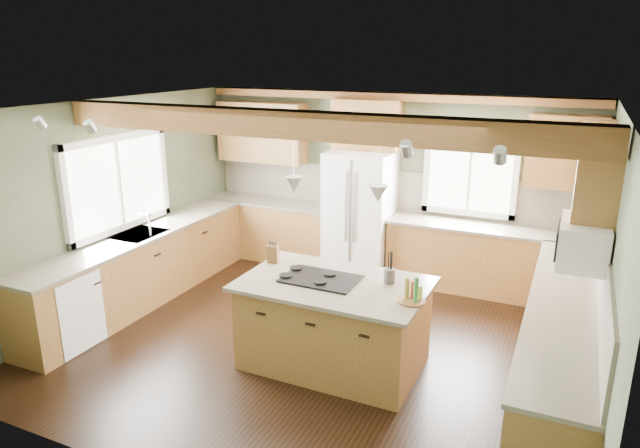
% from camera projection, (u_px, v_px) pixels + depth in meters
% --- Properties ---
extents(floor, '(5.60, 5.60, 0.00)m').
position_uv_depth(floor, '(317.00, 340.00, 6.46)').
color(floor, black).
rests_on(floor, ground).
extents(ceiling, '(5.60, 5.60, 0.00)m').
position_uv_depth(ceiling, '(316.00, 107.00, 5.70)').
color(ceiling, silver).
rests_on(ceiling, wall_back).
extents(wall_back, '(5.60, 0.00, 5.60)m').
position_uv_depth(wall_back, '(389.00, 183.00, 8.26)').
color(wall_back, '#3F4732').
rests_on(wall_back, ground).
extents(wall_left, '(0.00, 5.00, 5.00)m').
position_uv_depth(wall_left, '(115.00, 203.00, 7.19)').
color(wall_left, '#3F4732').
rests_on(wall_left, ground).
extents(wall_right, '(0.00, 5.00, 5.00)m').
position_uv_depth(wall_right, '(607.00, 271.00, 4.97)').
color(wall_right, '#3F4732').
rests_on(wall_right, ground).
extents(ceiling_beam, '(5.55, 0.26, 0.26)m').
position_uv_depth(ceiling_beam, '(299.00, 125.00, 5.41)').
color(ceiling_beam, '#583819').
rests_on(ceiling_beam, ceiling).
extents(soffit_trim, '(5.55, 0.20, 0.10)m').
position_uv_depth(soffit_trim, '(390.00, 97.00, 7.81)').
color(soffit_trim, '#583819').
rests_on(soffit_trim, ceiling).
extents(backsplash_back, '(5.58, 0.03, 0.58)m').
position_uv_depth(backsplash_back, '(388.00, 190.00, 8.27)').
color(backsplash_back, brown).
rests_on(backsplash_back, wall_back).
extents(backsplash_right, '(0.03, 3.70, 0.58)m').
position_uv_depth(backsplash_right, '(604.00, 279.00, 5.05)').
color(backsplash_right, brown).
rests_on(backsplash_right, wall_right).
extents(base_cab_back_left, '(2.02, 0.60, 0.88)m').
position_uv_depth(base_cab_back_left, '(272.00, 230.00, 8.96)').
color(base_cab_back_left, brown).
rests_on(base_cab_back_left, floor).
extents(counter_back_left, '(2.06, 0.64, 0.04)m').
position_uv_depth(counter_back_left, '(271.00, 202.00, 8.82)').
color(counter_back_left, '#494036').
rests_on(counter_back_left, base_cab_back_left).
extents(base_cab_back_right, '(2.62, 0.60, 0.88)m').
position_uv_depth(base_cab_back_right, '(486.00, 261.00, 7.66)').
color(base_cab_back_right, brown).
rests_on(base_cab_back_right, floor).
extents(counter_back_right, '(2.66, 0.64, 0.04)m').
position_uv_depth(counter_back_right, '(489.00, 228.00, 7.52)').
color(counter_back_right, '#494036').
rests_on(counter_back_right, base_cab_back_right).
extents(base_cab_left, '(0.60, 3.70, 0.88)m').
position_uv_depth(base_cab_left, '(143.00, 269.00, 7.37)').
color(base_cab_left, brown).
rests_on(base_cab_left, floor).
extents(counter_left, '(0.64, 3.74, 0.04)m').
position_uv_depth(counter_left, '(140.00, 235.00, 7.23)').
color(counter_left, '#494036').
rests_on(counter_left, base_cab_left).
extents(base_cab_right, '(0.60, 3.70, 0.88)m').
position_uv_depth(base_cab_right, '(559.00, 349.00, 5.38)').
color(base_cab_right, brown).
rests_on(base_cab_right, floor).
extents(counter_right, '(0.64, 3.74, 0.04)m').
position_uv_depth(counter_right, '(565.00, 305.00, 5.25)').
color(counter_right, '#494036').
rests_on(counter_right, base_cab_right).
extents(upper_cab_back_left, '(1.40, 0.35, 0.90)m').
position_uv_depth(upper_cab_back_left, '(262.00, 132.00, 8.70)').
color(upper_cab_back_left, brown).
rests_on(upper_cab_back_left, wall_back).
extents(upper_cab_over_fridge, '(0.96, 0.35, 0.70)m').
position_uv_depth(upper_cab_over_fridge, '(367.00, 125.00, 7.98)').
color(upper_cab_over_fridge, brown).
rests_on(upper_cab_over_fridge, wall_back).
extents(upper_cab_right, '(0.35, 2.20, 0.90)m').
position_uv_depth(upper_cab_right, '(595.00, 177.00, 5.63)').
color(upper_cab_right, brown).
rests_on(upper_cab_right, wall_right).
extents(upper_cab_back_corner, '(0.90, 0.35, 0.90)m').
position_uv_depth(upper_cab_back_corner, '(565.00, 152.00, 7.00)').
color(upper_cab_back_corner, brown).
rests_on(upper_cab_back_corner, wall_back).
extents(window_left, '(0.04, 1.60, 1.05)m').
position_uv_depth(window_left, '(117.00, 183.00, 7.15)').
color(window_left, white).
rests_on(window_left, wall_left).
extents(window_back, '(1.10, 0.04, 1.00)m').
position_uv_depth(window_back, '(470.00, 174.00, 7.71)').
color(window_back, white).
rests_on(window_back, wall_back).
extents(sink, '(0.50, 0.65, 0.03)m').
position_uv_depth(sink, '(140.00, 235.00, 7.23)').
color(sink, '#262628').
rests_on(sink, counter_left).
extents(faucet, '(0.02, 0.02, 0.28)m').
position_uv_depth(faucet, '(150.00, 226.00, 7.12)').
color(faucet, '#B2B2B7').
rests_on(faucet, sink).
extents(dishwasher, '(0.60, 0.60, 0.84)m').
position_uv_depth(dishwasher, '(62.00, 310.00, 6.23)').
color(dishwasher, white).
rests_on(dishwasher, floor).
extents(oven, '(0.60, 0.72, 0.84)m').
position_uv_depth(oven, '(549.00, 430.00, 4.26)').
color(oven, white).
rests_on(oven, floor).
extents(microwave, '(0.40, 0.70, 0.38)m').
position_uv_depth(microwave, '(584.00, 242.00, 4.94)').
color(microwave, white).
rests_on(microwave, wall_right).
extents(pendant_left, '(0.18, 0.18, 0.16)m').
position_uv_depth(pendant_left, '(294.00, 185.00, 5.61)').
color(pendant_left, '#B2B2B7').
rests_on(pendant_left, ceiling).
extents(pendant_right, '(0.18, 0.18, 0.16)m').
position_uv_depth(pendant_right, '(378.00, 194.00, 5.26)').
color(pendant_right, '#B2B2B7').
rests_on(pendant_right, ceiling).
extents(refrigerator, '(0.90, 0.74, 1.80)m').
position_uv_depth(refrigerator, '(360.00, 214.00, 8.16)').
color(refrigerator, white).
rests_on(refrigerator, floor).
extents(island, '(1.77, 1.09, 0.88)m').
position_uv_depth(island, '(334.00, 325.00, 5.85)').
color(island, brown).
rests_on(island, floor).
extents(island_top, '(1.88, 1.21, 0.04)m').
position_uv_depth(island_top, '(334.00, 284.00, 5.72)').
color(island_top, '#494036').
rests_on(island_top, island).
extents(cooktop, '(0.77, 0.52, 0.02)m').
position_uv_depth(cooktop, '(321.00, 279.00, 5.77)').
color(cooktop, black).
rests_on(cooktop, island_top).
extents(knife_block, '(0.13, 0.11, 0.19)m').
position_uv_depth(knife_block, '(273.00, 254.00, 6.23)').
color(knife_block, '#58341A').
rests_on(knife_block, island_top).
extents(utensil_crock, '(0.13, 0.13, 0.15)m').
position_uv_depth(utensil_crock, '(389.00, 276.00, 5.67)').
color(utensil_crock, '#443D37').
rests_on(utensil_crock, island_top).
extents(bottle_tray, '(0.31, 0.31, 0.24)m').
position_uv_depth(bottle_tray, '(412.00, 290.00, 5.23)').
color(bottle_tray, brown).
rests_on(bottle_tray, island_top).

